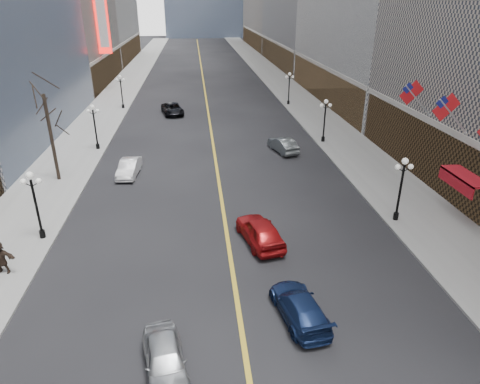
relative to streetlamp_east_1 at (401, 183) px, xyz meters
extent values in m
cube|color=gray|center=(2.20, 40.00, -2.83)|extent=(6.00, 230.00, 0.15)
cube|color=gray|center=(-25.80, 40.00, -2.83)|extent=(6.00, 230.00, 0.15)
cube|color=gold|center=(-11.80, 50.00, -2.89)|extent=(0.25, 200.00, 0.02)
cube|color=brown|center=(6.60, 38.00, -0.30)|extent=(2.80, 35.00, 5.00)
cube|color=brown|center=(6.60, 76.00, -0.30)|extent=(2.80, 39.00, 5.00)
cube|color=brown|center=(6.60, 119.00, -0.30)|extent=(2.80, 45.00, 5.00)
cube|color=brown|center=(-30.20, 57.00, -0.30)|extent=(2.80, 29.00, 5.00)
cube|color=brown|center=(-30.20, 91.00, -0.30)|extent=(2.80, 37.00, 5.00)
cylinder|color=black|center=(0.00, 0.00, -2.50)|extent=(0.36, 0.36, 0.50)
cylinder|color=black|center=(0.00, 0.00, -0.75)|extent=(0.16, 0.16, 4.00)
sphere|color=white|center=(0.00, 0.00, 1.55)|extent=(0.44, 0.44, 0.44)
sphere|color=white|center=(-0.45, 0.00, 1.15)|extent=(0.36, 0.36, 0.36)
sphere|color=white|center=(0.45, 0.00, 1.15)|extent=(0.36, 0.36, 0.36)
cylinder|color=black|center=(0.00, 18.00, -2.50)|extent=(0.36, 0.36, 0.50)
cylinder|color=black|center=(0.00, 18.00, -0.75)|extent=(0.16, 0.16, 4.00)
sphere|color=white|center=(0.00, 18.00, 1.55)|extent=(0.44, 0.44, 0.44)
sphere|color=white|center=(-0.45, 18.00, 1.15)|extent=(0.36, 0.36, 0.36)
sphere|color=white|center=(0.45, 18.00, 1.15)|extent=(0.36, 0.36, 0.36)
cylinder|color=black|center=(0.00, 36.00, -2.50)|extent=(0.36, 0.36, 0.50)
cylinder|color=black|center=(0.00, 36.00, -0.75)|extent=(0.16, 0.16, 4.00)
sphere|color=white|center=(0.00, 36.00, 1.55)|extent=(0.44, 0.44, 0.44)
sphere|color=white|center=(-0.45, 36.00, 1.15)|extent=(0.36, 0.36, 0.36)
sphere|color=white|center=(0.45, 36.00, 1.15)|extent=(0.36, 0.36, 0.36)
cylinder|color=black|center=(-23.60, 0.00, -2.50)|extent=(0.36, 0.36, 0.50)
cylinder|color=black|center=(-23.60, 0.00, -0.75)|extent=(0.16, 0.16, 4.00)
sphere|color=white|center=(-23.60, 0.00, 1.55)|extent=(0.44, 0.44, 0.44)
sphere|color=white|center=(-24.05, 0.00, 1.15)|extent=(0.36, 0.36, 0.36)
sphere|color=white|center=(-23.15, 0.00, 1.15)|extent=(0.36, 0.36, 0.36)
cylinder|color=black|center=(-23.60, 18.00, -2.50)|extent=(0.36, 0.36, 0.50)
cylinder|color=black|center=(-23.60, 18.00, -0.75)|extent=(0.16, 0.16, 4.00)
sphere|color=white|center=(-23.60, 18.00, 1.55)|extent=(0.44, 0.44, 0.44)
sphere|color=white|center=(-24.05, 18.00, 1.15)|extent=(0.36, 0.36, 0.36)
sphere|color=white|center=(-23.15, 18.00, 1.15)|extent=(0.36, 0.36, 0.36)
cylinder|color=black|center=(-23.60, 36.00, -2.50)|extent=(0.36, 0.36, 0.50)
cylinder|color=black|center=(-23.60, 36.00, -0.75)|extent=(0.16, 0.16, 4.00)
sphere|color=white|center=(-23.60, 36.00, 1.55)|extent=(0.44, 0.44, 0.44)
sphere|color=white|center=(-24.05, 36.00, 1.15)|extent=(0.36, 0.36, 0.36)
sphere|color=white|center=(-23.15, 36.00, 1.15)|extent=(0.36, 0.36, 0.36)
cylinder|color=#B2B2B7|center=(4.00, 2.00, 3.90)|extent=(2.49, 0.12, 2.49)
cube|color=red|center=(3.35, 2.00, 4.55)|extent=(1.94, 0.04, 1.94)
cube|color=navy|center=(3.00, 2.00, 4.90)|extent=(0.88, 0.06, 0.88)
cylinder|color=#B2B2B7|center=(4.00, 7.00, 3.90)|extent=(2.49, 0.12, 2.49)
cube|color=red|center=(3.35, 7.00, 4.55)|extent=(1.94, 0.04, 1.94)
cube|color=navy|center=(3.00, 7.00, 4.90)|extent=(0.88, 0.06, 0.88)
cube|color=maroon|center=(4.50, 0.00, 0.30)|extent=(1.40, 4.00, 0.15)
cube|color=maroon|center=(3.85, 0.00, -0.10)|extent=(0.10, 4.00, 0.90)
cube|color=red|center=(-27.70, 50.00, 9.10)|extent=(2.00, 0.50, 12.00)
cube|color=white|center=(-27.65, 50.00, 9.10)|extent=(1.40, 0.55, 10.00)
cylinder|color=#2D231C|center=(-25.30, 10.00, 0.85)|extent=(0.28, 0.28, 7.20)
imported|color=#A7AAAE|center=(-15.17, -11.71, -2.19)|extent=(2.39, 4.38, 1.41)
imported|color=silver|center=(-19.49, 10.60, -2.20)|extent=(1.83, 4.36, 1.40)
imported|color=black|center=(-16.56, 32.20, -2.17)|extent=(3.48, 5.65, 1.46)
imported|color=#14244C|center=(-8.94, -9.00, -2.24)|extent=(2.58, 4.82, 1.33)
imported|color=maroon|center=(-9.80, -1.81, -2.07)|extent=(2.97, 5.18, 1.66)
imported|color=#575E60|center=(-4.88, 15.48, -2.17)|extent=(2.61, 4.69, 1.46)
imported|color=#2D2119|center=(-24.56, -3.77, -1.78)|extent=(1.85, 0.72, 1.94)
camera|label=1|loc=(-13.49, -25.01, 11.20)|focal=32.00mm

